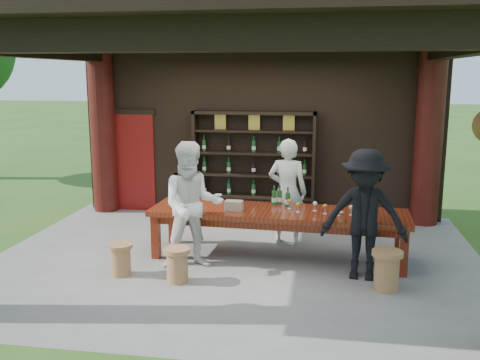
% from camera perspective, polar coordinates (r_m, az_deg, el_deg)
% --- Properties ---
extents(ground, '(90.00, 90.00, 0.00)m').
position_cam_1_polar(ground, '(8.20, -0.45, -8.45)').
color(ground, '#2D5119').
rests_on(ground, ground).
extents(pavilion, '(7.50, 6.00, 3.60)m').
position_cam_1_polar(pavilion, '(8.17, -0.06, 6.80)').
color(pavilion, slate).
rests_on(pavilion, ground).
extents(wine_shelf, '(2.36, 0.36, 2.07)m').
position_cam_1_polar(wine_shelf, '(10.30, 1.46, 1.62)').
color(wine_shelf, black).
rests_on(wine_shelf, ground).
extents(tasting_table, '(3.90, 1.17, 0.75)m').
position_cam_1_polar(tasting_table, '(8.10, 4.07, -3.99)').
color(tasting_table, '#501E0B').
rests_on(tasting_table, ground).
extents(stool_near_left, '(0.36, 0.36, 0.47)m').
position_cam_1_polar(stool_near_left, '(7.32, -6.71, -8.90)').
color(stool_near_left, olive).
rests_on(stool_near_left, ground).
extents(stool_near_right, '(0.40, 0.40, 0.53)m').
position_cam_1_polar(stool_near_right, '(7.26, 15.38, -9.17)').
color(stool_near_right, olive).
rests_on(stool_near_right, ground).
extents(stool_far_left, '(0.34, 0.34, 0.45)m').
position_cam_1_polar(stool_far_left, '(7.70, -12.60, -8.18)').
color(stool_far_left, olive).
rests_on(stool_far_left, ground).
extents(host, '(0.67, 0.47, 1.75)m').
position_cam_1_polar(host, '(8.78, 5.08, -1.24)').
color(host, silver).
rests_on(host, ground).
extents(guest_woman, '(1.07, 0.95, 1.84)m').
position_cam_1_polar(guest_woman, '(7.66, -5.12, -2.73)').
color(guest_woman, white).
rests_on(guest_woman, ground).
extents(guest_man, '(1.22, 0.79, 1.79)m').
position_cam_1_polar(guest_man, '(7.41, 13.13, -3.66)').
color(guest_man, black).
rests_on(guest_man, ground).
extents(table_bottles, '(0.30, 0.22, 0.31)m').
position_cam_1_polar(table_bottles, '(8.34, 4.34, -1.67)').
color(table_bottles, '#194C1E').
rests_on(table_bottles, tasting_table).
extents(table_glasses, '(0.98, 0.37, 0.15)m').
position_cam_1_polar(table_glasses, '(7.99, 8.77, -2.94)').
color(table_glasses, silver).
rests_on(table_glasses, tasting_table).
extents(napkin_basket, '(0.27, 0.19, 0.14)m').
position_cam_1_polar(napkin_basket, '(8.05, -0.65, -2.72)').
color(napkin_basket, '#BF6672').
rests_on(napkin_basket, tasting_table).
extents(shrubs, '(15.15, 8.74, 1.36)m').
position_cam_1_polar(shrubs, '(9.37, 18.13, -3.03)').
color(shrubs, '#194C14').
rests_on(shrubs, ground).
extents(trees, '(20.99, 10.23, 4.80)m').
position_cam_1_polar(trees, '(10.07, 23.23, 13.80)').
color(trees, '#3F2819').
rests_on(trees, ground).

